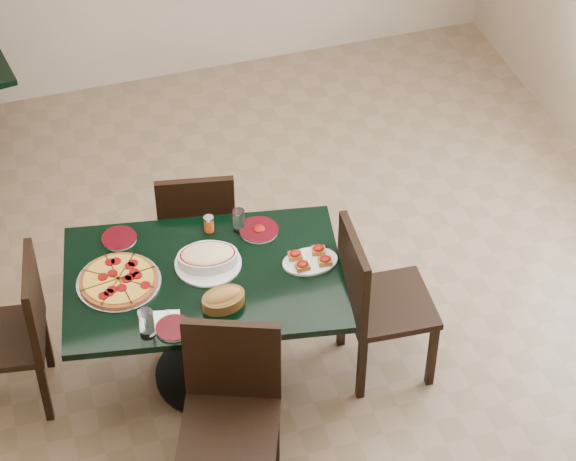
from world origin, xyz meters
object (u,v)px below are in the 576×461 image
object	(u,v)px
chair_far	(197,223)
chair_left	(17,327)
lasagna_casserole	(208,258)
bread_basket	(223,299)
pepperoni_pizza	(119,281)
chair_near	(231,404)
bruschetta_platter	(310,259)
main_table	(205,301)
chair_right	(373,296)

from	to	relation	value
chair_far	chair_left	world-z (taller)	chair_left
lasagna_casserole	bread_basket	bearing A→B (deg)	-79.84
pepperoni_pizza	chair_near	bearing A→B (deg)	-63.58
pepperoni_pizza	lasagna_casserole	world-z (taller)	lasagna_casserole
bread_basket	lasagna_casserole	bearing A→B (deg)	80.57
chair_near	chair_left	distance (m)	1.21
chair_left	chair_near	bearing A→B (deg)	56.40
pepperoni_pizza	bread_basket	bearing A→B (deg)	-32.98
bread_basket	bruschetta_platter	bearing A→B (deg)	7.64
main_table	chair_right	size ratio (longest dim) A/B	1.59
chair_far	lasagna_casserole	xyz separation A→B (m)	(-0.07, -0.59, 0.29)
bruschetta_platter	main_table	bearing A→B (deg)	173.80
lasagna_casserole	bruschetta_platter	bearing A→B (deg)	-6.17
main_table	lasagna_casserole	xyz separation A→B (m)	(0.04, 0.07, 0.23)
chair_near	bruschetta_platter	bearing A→B (deg)	67.03
lasagna_casserole	bruschetta_platter	distance (m)	0.51
chair_near	lasagna_casserole	xyz separation A→B (m)	(0.09, 0.73, 0.25)
main_table	chair_right	xyz separation A→B (m)	(0.84, -0.19, -0.03)
main_table	lasagna_casserole	bearing A→B (deg)	69.02
chair_near	chair_left	xyz separation A→B (m)	(-0.89, 0.82, -0.04)
lasagna_casserole	chair_right	bearing A→B (deg)	-8.54
bruschetta_platter	chair_far	bearing A→B (deg)	121.09
chair_right	chair_left	xyz separation A→B (m)	(-1.77, 0.35, -0.02)
chair_left	pepperoni_pizza	bearing A→B (deg)	89.63
chair_left	pepperoni_pizza	xyz separation A→B (m)	(0.53, -0.09, 0.26)
chair_left	main_table	bearing A→B (deg)	89.48
chair_far	bruschetta_platter	bearing A→B (deg)	130.45
chair_far	pepperoni_pizza	distance (m)	0.83
chair_right	chair_near	bearing A→B (deg)	122.01
lasagna_casserole	chair_far	bearing A→B (deg)	92.66
chair_far	bruschetta_platter	world-z (taller)	chair_far
main_table	bread_basket	size ratio (longest dim) A/B	6.32
pepperoni_pizza	chair_far	bearing A→B (deg)	48.30
main_table	chair_near	xyz separation A→B (m)	(-0.05, -0.66, -0.02)
bread_basket	main_table	bearing A→B (deg)	91.23
pepperoni_pizza	bread_basket	xyz separation A→B (m)	(0.46, -0.30, 0.02)
main_table	bread_basket	bearing A→B (deg)	-69.00
chair_far	chair_right	distance (m)	1.12
pepperoni_pizza	bruschetta_platter	world-z (taller)	bruschetta_platter
chair_near	bread_basket	world-z (taller)	chair_near
chair_far	bread_basket	distance (m)	0.93
main_table	lasagna_casserole	world-z (taller)	lasagna_casserole
chair_far	lasagna_casserole	distance (m)	0.66
chair_left	pepperoni_pizza	size ratio (longest dim) A/B	2.18
chair_left	bruschetta_platter	bearing A→B (deg)	90.25
chair_near	bread_basket	xyz separation A→B (m)	(0.09, 0.44, 0.24)
chair_near	main_table	bearing A→B (deg)	107.38
chair_near	chair_right	distance (m)	1.00
chair_right	chair_left	world-z (taller)	chair_right
chair_near	bread_basket	bearing A→B (deg)	99.73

